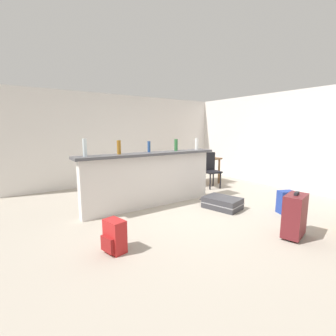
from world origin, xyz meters
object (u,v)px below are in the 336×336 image
object	(u,v)px
bottle_amber	(119,147)
dining_chair_near_partition	(210,168)
bottle_blue	(149,147)
bottle_white	(197,144)
suitcase_flat_charcoal	(222,203)
bottle_green	(176,145)
dining_table	(198,161)
backpack_red	(114,237)
backpack_blue	(286,202)
suitcase_upright_maroon	(295,215)
bottle_clear	(85,148)

from	to	relation	value
bottle_amber	dining_chair_near_partition	distance (m)	2.91
bottle_blue	bottle_amber	bearing A→B (deg)	-176.11
bottle_blue	bottle_white	bearing A→B (deg)	-1.80
dining_chair_near_partition	suitcase_flat_charcoal	world-z (taller)	dining_chair_near_partition
bottle_white	bottle_green	bearing A→B (deg)	178.66
bottle_amber	dining_table	world-z (taller)	bottle_amber
dining_chair_near_partition	bottle_amber	bearing A→B (deg)	-170.40
backpack_red	bottle_white	bearing A→B (deg)	28.51
bottle_green	backpack_blue	xyz separation A→B (m)	(1.19, -1.84, -1.01)
bottle_green	backpack_blue	world-z (taller)	bottle_green
bottle_green	backpack_blue	size ratio (longest dim) A/B	0.59
suitcase_upright_maroon	backpack_blue	bearing A→B (deg)	35.19
backpack_red	backpack_blue	bearing A→B (deg)	-7.73
bottle_green	suitcase_flat_charcoal	world-z (taller)	bottle_green
dining_chair_near_partition	suitcase_flat_charcoal	size ratio (longest dim) A/B	1.05
bottle_clear	dining_chair_near_partition	bearing A→B (deg)	8.11
bottle_amber	bottle_green	xyz separation A→B (m)	(1.31, 0.02, -0.00)
bottle_green	backpack_red	distance (m)	2.64
bottle_clear	suitcase_upright_maroon	world-z (taller)	bottle_clear
bottle_amber	suitcase_flat_charcoal	distance (m)	2.26
backpack_red	suitcase_upright_maroon	bearing A→B (deg)	-24.82
suitcase_flat_charcoal	backpack_blue	xyz separation A→B (m)	(0.77, -0.86, 0.09)
dining_chair_near_partition	suitcase_flat_charcoal	distance (m)	1.83
dining_chair_near_partition	backpack_blue	xyz separation A→B (m)	(-0.29, -2.29, -0.31)
bottle_clear	backpack_blue	xyz separation A→B (m)	(3.11, -1.80, -1.04)
bottle_white	suitcase_flat_charcoal	bearing A→B (deg)	-98.99
dining_table	bottle_green	bearing A→B (deg)	-147.14
bottle_blue	dining_chair_near_partition	distance (m)	2.27
bottle_green	backpack_red	world-z (taller)	bottle_green
bottle_clear	suitcase_upright_maroon	xyz separation A→B (m)	(2.22, -2.43, -0.91)
bottle_amber	bottle_green	size ratio (longest dim) A/B	1.03
bottle_clear	bottle_blue	distance (m)	1.27
bottle_blue	backpack_red	bearing A→B (deg)	-133.19
bottle_clear	backpack_blue	distance (m)	3.74
bottle_white	suitcase_flat_charcoal	xyz separation A→B (m)	(-0.15, -0.97, -1.11)
backpack_blue	suitcase_upright_maroon	distance (m)	1.10
backpack_blue	backpack_red	world-z (taller)	same
bottle_clear	suitcase_upright_maroon	distance (m)	3.41
dining_chair_near_partition	backpack_red	bearing A→B (deg)	-151.84
dining_chair_near_partition	bottle_blue	bearing A→B (deg)	-168.67
bottle_clear	bottle_blue	world-z (taller)	bottle_clear
bottle_clear	suitcase_flat_charcoal	size ratio (longest dim) A/B	0.34
bottle_green	backpack_blue	bearing A→B (deg)	-57.16
suitcase_upright_maroon	backpack_red	bearing A→B (deg)	155.18
backpack_blue	dining_table	bearing A→B (deg)	83.33
suitcase_upright_maroon	suitcase_flat_charcoal	bearing A→B (deg)	85.35
backpack_blue	backpack_red	distance (m)	3.21
bottle_white	suitcase_flat_charcoal	size ratio (longest dim) A/B	0.29
bottle_blue	suitcase_upright_maroon	distance (m)	2.80
dining_table	suitcase_upright_maroon	xyz separation A→B (m)	(-1.22, -3.44, -0.32)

